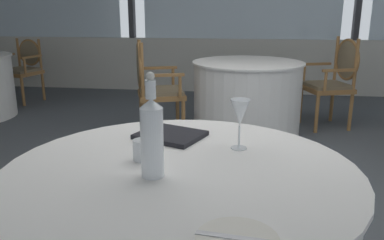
% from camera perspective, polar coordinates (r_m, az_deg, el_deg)
% --- Properties ---
extents(ground_plane, '(14.27, 14.27, 0.00)m').
position_cam_1_polar(ground_plane, '(2.90, 4.26, -11.13)').
color(ground_plane, '#4C5156').
extents(window_wall_far, '(10.97, 0.14, 2.71)m').
position_cam_1_polar(window_wall_far, '(6.39, 6.90, 13.60)').
color(window_wall_far, beige).
rests_on(window_wall_far, ground_plane).
extents(side_plate, '(0.20, 0.20, 0.01)m').
position_cam_1_polar(side_plate, '(1.00, 6.52, -16.76)').
color(side_plate, silver).
rests_on(side_plate, foreground_table).
extents(butter_knife, '(0.21, 0.04, 0.00)m').
position_cam_1_polar(butter_knife, '(1.00, 6.53, -16.51)').
color(butter_knife, silver).
rests_on(butter_knife, foreground_table).
extents(water_bottle, '(0.08, 0.08, 0.35)m').
position_cam_1_polar(water_bottle, '(1.30, -5.79, -2.24)').
color(water_bottle, white).
rests_on(water_bottle, foreground_table).
extents(wine_glass, '(0.08, 0.08, 0.20)m').
position_cam_1_polar(wine_glass, '(1.56, 6.90, 0.91)').
color(wine_glass, white).
rests_on(wine_glass, foreground_table).
extents(water_tumbler, '(0.06, 0.06, 0.08)m').
position_cam_1_polar(water_tumbler, '(1.47, -7.23, -4.30)').
color(water_tumbler, white).
rests_on(water_tumbler, foreground_table).
extents(menu_book, '(0.33, 0.30, 0.02)m').
position_cam_1_polar(menu_book, '(1.73, -3.12, -2.17)').
color(menu_book, black).
rests_on(menu_book, foreground_table).
extents(dining_chair_0_1, '(0.61, 0.56, 0.89)m').
position_cam_1_polar(dining_chair_0_1, '(6.26, -22.99, 7.29)').
color(dining_chair_0_1, olive).
rests_on(dining_chair_0_1, ground_plane).
extents(background_table_2, '(1.18, 1.18, 0.77)m').
position_cam_1_polar(background_table_2, '(4.34, 7.88, 3.30)').
color(background_table_2, white).
rests_on(background_table_2, ground_plane).
extents(dining_chair_2_0, '(0.58, 0.63, 1.00)m').
position_cam_1_polar(dining_chair_2_0, '(4.73, 19.92, 5.96)').
color(dining_chair_2_0, olive).
rests_on(dining_chair_2_0, ground_plane).
extents(dining_chair_2_1, '(0.58, 0.63, 1.00)m').
position_cam_1_polar(dining_chair_2_1, '(4.10, -5.79, 5.43)').
color(dining_chair_2_1, olive).
rests_on(dining_chair_2_1, ground_plane).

